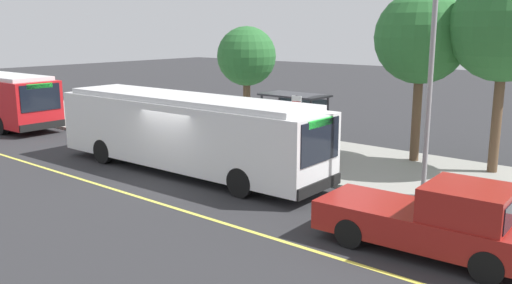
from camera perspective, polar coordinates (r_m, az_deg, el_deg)
ground_plane at (r=20.24m, az=-8.75°, el=-3.83°), size 120.00×120.00×0.00m
sidewalk_curb at (r=24.47m, az=1.78°, el=-0.76°), size 44.00×6.40×0.15m
lane_stripe_center at (r=18.92m, az=-13.75°, el=-5.15°), size 36.00×0.14×0.01m
transit_bus_main at (r=20.77m, az=-7.42°, el=1.20°), size 12.11×2.84×2.95m
pickup_truck at (r=14.00m, az=18.46°, el=-7.86°), size 5.49×2.25×1.85m
bus_shelter at (r=23.92m, az=3.90°, el=3.41°), size 2.90×1.60×2.48m
waiting_bench at (r=23.92m, az=4.24°, el=0.28°), size 1.60×0.48×0.95m
route_sign_post at (r=20.69m, az=4.26°, el=2.18°), size 0.44×0.08×2.80m
pedestrian_commuter at (r=22.25m, az=-0.92°, el=0.70°), size 0.24×0.40×1.69m
street_tree_near_shelter at (r=26.88m, az=-0.99°, el=8.93°), size 2.90×2.90×5.38m
street_tree_upstreet at (r=22.45m, az=16.96°, el=10.40°), size 3.63×3.63×6.74m
street_tree_downstreet at (r=21.60m, az=24.70°, el=10.86°), size 3.92×3.92×7.29m
utility_pole at (r=17.69m, az=17.73°, el=4.56°), size 0.16×0.16×6.40m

